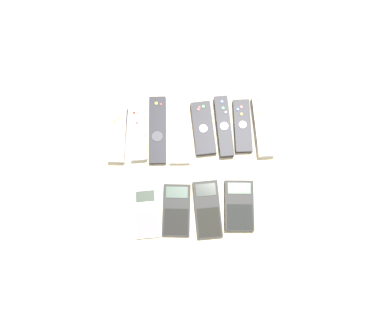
{
  "coord_description": "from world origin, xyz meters",
  "views": [
    {
      "loc": [
        -0.01,
        -0.21,
        1.06
      ],
      "look_at": [
        0.0,
        0.02,
        0.01
      ],
      "focal_mm": 35.0,
      "sensor_mm": 36.0,
      "label": 1
    }
  ],
  "objects": [
    {
      "name": "ground_plane",
      "position": [
        0.0,
        0.0,
        0.0
      ],
      "size": [
        3.0,
        3.0,
        0.0
      ],
      "primitive_type": "plane",
      "color": "beige"
    },
    {
      "name": "remote_4",
      "position": [
        0.04,
        0.13,
        0.01
      ],
      "size": [
        0.07,
        0.16,
        0.02
      ],
      "rotation": [
        0.0,
        0.0,
        0.07
      ],
      "color": "black",
      "rests_on": "ground_plane"
    },
    {
      "name": "remote_1",
      "position": [
        -0.16,
        0.12,
        0.01
      ],
      "size": [
        0.05,
        0.16,
        0.02
      ],
      "rotation": [
        0.0,
        0.0,
        0.04
      ],
      "color": "#B7B7BC",
      "rests_on": "ground_plane"
    },
    {
      "name": "calculator_3",
      "position": [
        0.13,
        -0.1,
        0.01
      ],
      "size": [
        0.09,
        0.15,
        0.02
      ],
      "rotation": [
        0.0,
        0.0,
        -0.06
      ],
      "color": "black",
      "rests_on": "ground_plane"
    },
    {
      "name": "remote_3",
      "position": [
        -0.03,
        0.13,
        0.01
      ],
      "size": [
        0.06,
        0.2,
        0.02
      ],
      "rotation": [
        0.0,
        0.0,
        -0.03
      ],
      "color": "white",
      "rests_on": "ground_plane"
    },
    {
      "name": "calculator_1",
      "position": [
        -0.05,
        -0.1,
        0.01
      ],
      "size": [
        0.09,
        0.15,
        0.01
      ],
      "rotation": [
        0.0,
        0.0,
        -0.07
      ],
      "color": "black",
      "rests_on": "ground_plane"
    },
    {
      "name": "remote_7",
      "position": [
        0.21,
        0.13,
        0.01
      ],
      "size": [
        0.05,
        0.19,
        0.03
      ],
      "rotation": [
        0.0,
        0.0,
        0.03
      ],
      "color": "silver",
      "rests_on": "ground_plane"
    },
    {
      "name": "remote_5",
      "position": [
        0.1,
        0.13,
        0.01
      ],
      "size": [
        0.05,
        0.19,
        0.02
      ],
      "rotation": [
        0.0,
        0.0,
        0.05
      ],
      "color": "black",
      "rests_on": "ground_plane"
    },
    {
      "name": "remote_0",
      "position": [
        -0.21,
        0.12,
        0.01
      ],
      "size": [
        0.06,
        0.17,
        0.03
      ],
      "rotation": [
        0.0,
        0.0,
        -0.06
      ],
      "color": "#B7B7BC",
      "rests_on": "ground_plane"
    },
    {
      "name": "calculator_0",
      "position": [
        -0.13,
        -0.11,
        0.01
      ],
      "size": [
        0.07,
        0.14,
        0.01
      ],
      "rotation": [
        0.0,
        0.0,
        0.04
      ],
      "color": "#B2B2B7",
      "rests_on": "ground_plane"
    },
    {
      "name": "calculator_2",
      "position": [
        0.04,
        -0.11,
        0.01
      ],
      "size": [
        0.08,
        0.16,
        0.02
      ],
      "rotation": [
        0.0,
        0.0,
        0.04
      ],
      "color": "black",
      "rests_on": "ground_plane"
    },
    {
      "name": "remote_2",
      "position": [
        -0.1,
        0.13,
        0.01
      ],
      "size": [
        0.05,
        0.21,
        0.02
      ],
      "rotation": [
        0.0,
        0.0,
        -0.03
      ],
      "color": "black",
      "rests_on": "ground_plane"
    },
    {
      "name": "remote_6",
      "position": [
        0.15,
        0.13,
        0.01
      ],
      "size": [
        0.05,
        0.16,
        0.02
      ],
      "rotation": [
        0.0,
        0.0,
        -0.01
      ],
      "color": "black",
      "rests_on": "ground_plane"
    }
  ]
}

